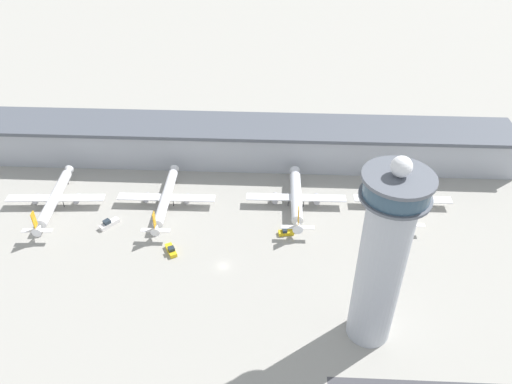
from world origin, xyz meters
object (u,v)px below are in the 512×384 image
object	(u,v)px
airplane_gate_alpha	(55,198)
airplane_gate_bravo	(166,198)
service_truck_catering	(171,250)
service_truck_fuel	(109,224)
service_truck_baggage	(286,232)
airplane_gate_charlie	(296,198)
control_tower	(383,257)
airplane_gate_delta	(403,199)

from	to	relation	value
airplane_gate_alpha	airplane_gate_bravo	distance (m)	44.99
service_truck_catering	service_truck_fuel	size ratio (longest dim) A/B	0.94
service_truck_baggage	airplane_gate_bravo	bearing A→B (deg)	162.84
airplane_gate_alpha	airplane_gate_charlie	xyz separation A→B (m)	(97.85, 5.07, -0.05)
control_tower	airplane_gate_bravo	world-z (taller)	control_tower
airplane_gate_alpha	service_truck_fuel	xyz separation A→B (m)	(24.72, -10.65, -3.49)
airplane_gate_bravo	service_truck_catering	world-z (taller)	airplane_gate_bravo
airplane_gate_alpha	airplane_gate_charlie	bearing A→B (deg)	2.97
control_tower	airplane_gate_alpha	size ratio (longest dim) A/B	1.50
control_tower	airplane_gate_delta	distance (m)	72.57
airplane_gate_alpha	service_truck_catering	bearing A→B (deg)	-25.14
control_tower	service_truck_fuel	bearing A→B (deg)	154.11
airplane_gate_charlie	airplane_gate_delta	xyz separation A→B (m)	(43.45, 1.76, -0.59)
airplane_gate_alpha	service_truck_fuel	bearing A→B (deg)	-23.31
service_truck_fuel	service_truck_baggage	xyz separation A→B (m)	(69.02, -1.62, -0.24)
service_truck_catering	service_truck_fuel	distance (m)	30.21
control_tower	service_truck_baggage	world-z (taller)	control_tower
control_tower	airplane_gate_bravo	size ratio (longest dim) A/B	1.50
airplane_gate_alpha	airplane_gate_delta	distance (m)	141.46
airplane_gate_charlie	service_truck_fuel	xyz separation A→B (m)	(-73.13, -15.72, -3.45)
airplane_gate_charlie	service_truck_fuel	bearing A→B (deg)	-167.87
airplane_gate_delta	service_truck_baggage	distance (m)	51.34
airplane_gate_alpha	airplane_gate_bravo	world-z (taller)	airplane_gate_alpha
service_truck_fuel	service_truck_baggage	size ratio (longest dim) A/B	1.28
airplane_gate_alpha	airplane_gate_charlie	size ratio (longest dim) A/B	1.05
airplane_gate_bravo	airplane_gate_charlie	size ratio (longest dim) A/B	1.05
control_tower	service_truck_catering	bearing A→B (deg)	154.47
airplane_gate_delta	service_truck_fuel	size ratio (longest dim) A/B	5.03
service_truck_catering	service_truck_baggage	bearing A→B (deg)	15.92
service_truck_catering	service_truck_baggage	distance (m)	43.73
control_tower	airplane_gate_charlie	size ratio (longest dim) A/B	1.58
airplane_gate_charlie	control_tower	bearing A→B (deg)	-71.02
service_truck_fuel	airplane_gate_charlie	bearing A→B (deg)	12.13
airplane_gate_alpha	service_truck_baggage	size ratio (longest dim) A/B	6.95
control_tower	airplane_gate_bravo	xyz separation A→B (m)	(-74.09, 59.21, -27.43)
airplane_gate_alpha	service_truck_catering	xyz separation A→B (m)	(51.69, -24.26, -3.63)
airplane_gate_alpha	service_truck_catering	size ratio (longest dim) A/B	5.76
service_truck_catering	service_truck_fuel	xyz separation A→B (m)	(-26.97, 13.61, 0.14)
airplane_gate_bravo	airplane_gate_charlie	bearing A→B (deg)	2.44
control_tower	airplane_gate_delta	size ratio (longest dim) A/B	1.62
airplane_gate_charlie	airplane_gate_delta	world-z (taller)	airplane_gate_charlie
airplane_gate_charlie	service_truck_baggage	bearing A→B (deg)	-103.33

